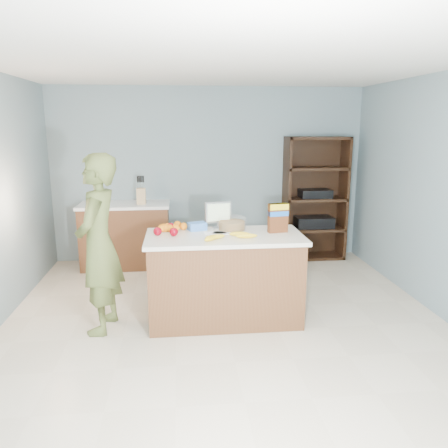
{
  "coord_description": "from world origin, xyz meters",
  "views": [
    {
      "loc": [
        -0.44,
        -3.87,
        1.97
      ],
      "look_at": [
        0.0,
        0.35,
        1.0
      ],
      "focal_mm": 35.0,
      "sensor_mm": 36.0,
      "label": 1
    }
  ],
  "objects": [
    {
      "name": "back_cabinet",
      "position": [
        -1.2,
        2.2,
        0.45
      ],
      "size": [
        1.24,
        0.62,
        0.9
      ],
      "color": "brown",
      "rests_on": "ground"
    },
    {
      "name": "person",
      "position": [
        -1.21,
        0.21,
        0.86
      ],
      "size": [
        0.49,
        0.68,
        1.72
      ],
      "primitive_type": "imported",
      "rotation": [
        0.0,
        0.0,
        -1.7
      ],
      "color": "#535E2E",
      "rests_on": "ground"
    },
    {
      "name": "walls",
      "position": [
        0.0,
        0.0,
        1.65
      ],
      "size": [
        4.52,
        5.02,
        2.51
      ],
      "color": "gray",
      "rests_on": "ground"
    },
    {
      "name": "shelving_unit",
      "position": [
        1.55,
        2.35,
        0.86
      ],
      "size": [
        0.9,
        0.4,
        1.8
      ],
      "color": "black",
      "rests_on": "ground"
    },
    {
      "name": "cereal_box",
      "position": [
        0.55,
        0.35,
        1.07
      ],
      "size": [
        0.21,
        0.1,
        0.3
      ],
      "color": "#592B14",
      "rests_on": "counter_peninsula"
    },
    {
      "name": "apples",
      "position": [
        -0.56,
        0.39,
        0.94
      ],
      "size": [
        0.24,
        0.31,
        0.08
      ],
      "color": "maroon",
      "rests_on": "counter_peninsula"
    },
    {
      "name": "counter_peninsula",
      "position": [
        0.0,
        0.3,
        0.42
      ],
      "size": [
        1.56,
        0.76,
        0.9
      ],
      "color": "brown",
      "rests_on": "ground"
    },
    {
      "name": "oranges",
      "position": [
        -0.53,
        0.52,
        0.94
      ],
      "size": [
        0.3,
        0.23,
        0.08
      ],
      "color": "orange",
      "rests_on": "counter_peninsula"
    },
    {
      "name": "salad_bowl",
      "position": [
        0.1,
        0.52,
        0.96
      ],
      "size": [
        0.3,
        0.3,
        0.13
      ],
      "color": "#267219",
      "rests_on": "counter_peninsula"
    },
    {
      "name": "tv",
      "position": [
        -0.03,
        0.6,
        1.06
      ],
      "size": [
        0.28,
        0.12,
        0.28
      ],
      "color": "silver",
      "rests_on": "counter_peninsula"
    },
    {
      "name": "floor",
      "position": [
        0.0,
        0.0,
        0.0
      ],
      "size": [
        4.5,
        5.0,
        0.02
      ],
      "primitive_type": "cube",
      "color": "beige",
      "rests_on": "ground"
    },
    {
      "name": "envelopes",
      "position": [
        -0.04,
        0.38,
        0.9
      ],
      "size": [
        0.32,
        0.18,
        0.0
      ],
      "color": "white",
      "rests_on": "counter_peninsula"
    },
    {
      "name": "knife_block",
      "position": [
        -0.96,
        2.13,
        1.02
      ],
      "size": [
        0.12,
        0.1,
        0.31
      ],
      "color": "tan",
      "rests_on": "back_cabinet"
    },
    {
      "name": "bananas",
      "position": [
        0.02,
        0.16,
        0.92
      ],
      "size": [
        0.54,
        0.26,
        0.05
      ],
      "color": "yellow",
      "rests_on": "counter_peninsula"
    },
    {
      "name": "blue_carton",
      "position": [
        -0.26,
        0.53,
        0.94
      ],
      "size": [
        0.21,
        0.17,
        0.08
      ],
      "primitive_type": "cube",
      "rotation": [
        0.0,
        0.0,
        0.29
      ],
      "color": "blue",
      "rests_on": "counter_peninsula"
    }
  ]
}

